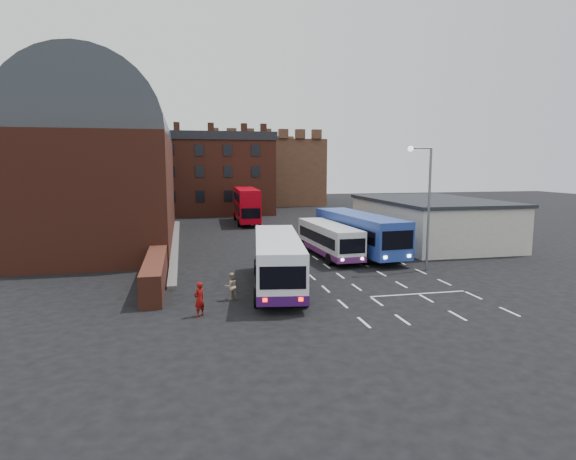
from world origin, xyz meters
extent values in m
plane|color=black|center=(0.00, 0.00, 0.00)|extent=(180.00, 180.00, 0.00)
cube|color=#602B1E|center=(-15.50, 21.00, 5.00)|extent=(12.00, 28.00, 10.00)
cylinder|color=#1E2328|center=(-15.50, 21.00, 10.00)|extent=(12.00, 26.00, 12.00)
cube|color=#602B1E|center=(-10.20, 2.00, 0.90)|extent=(1.20, 10.00, 1.80)
cube|color=beige|center=(15.00, 14.00, 2.00)|extent=(10.00, 16.00, 4.00)
cube|color=#282B30|center=(15.00, 14.00, 4.10)|extent=(10.40, 16.40, 0.30)
cube|color=brown|center=(-6.00, 46.00, 5.50)|extent=(22.00, 10.00, 11.00)
cube|color=brown|center=(6.00, 66.00, 6.00)|extent=(22.00, 22.00, 12.00)
cube|color=white|center=(-2.79, 0.23, 1.84)|extent=(4.31, 11.84, 2.63)
cube|color=black|center=(-2.79, 0.23, 2.00)|extent=(4.19, 10.66, 0.95)
cylinder|color=black|center=(-3.55, 4.07, 0.53)|extent=(0.45, 1.08, 1.05)
cylinder|color=black|center=(-4.70, -3.64, 0.53)|extent=(0.45, 1.08, 1.05)
cylinder|color=black|center=(-0.95, 3.68, 0.53)|extent=(0.45, 1.08, 1.05)
cylinder|color=black|center=(-2.10, -4.02, 0.53)|extent=(0.45, 1.08, 1.05)
cube|color=silver|center=(3.22, 9.05, 1.58)|extent=(2.75, 10.03, 2.26)
cube|color=black|center=(3.22, 9.05, 1.72)|extent=(2.75, 8.84, 0.81)
cylinder|color=black|center=(4.50, 5.95, 0.45)|extent=(0.30, 0.91, 0.90)
cylinder|color=black|center=(4.17, 12.63, 0.45)|extent=(0.30, 0.91, 0.90)
cylinder|color=black|center=(2.25, 5.84, 0.45)|extent=(0.30, 0.91, 0.90)
cylinder|color=black|center=(1.92, 12.52, 0.45)|extent=(0.30, 0.91, 0.90)
cube|color=#26439F|center=(6.00, 9.56, 1.99)|extent=(4.04, 12.75, 2.85)
cube|color=black|center=(6.00, 9.56, 2.17)|extent=(3.99, 11.57, 1.03)
cylinder|color=black|center=(7.80, 5.73, 0.57)|extent=(0.43, 1.17, 1.14)
cylinder|color=black|center=(6.99, 14.12, 0.57)|extent=(0.43, 1.17, 1.14)
cylinder|color=black|center=(4.97, 5.45, 0.57)|extent=(0.43, 1.17, 1.14)
cylinder|color=black|center=(4.15, 13.85, 0.57)|extent=(0.43, 1.17, 1.14)
cube|color=#BF0010|center=(-0.42, 33.02, 2.48)|extent=(3.00, 11.25, 3.95)
cube|color=black|center=(-0.42, 33.02, 1.93)|extent=(3.01, 10.05, 0.91)
cylinder|color=black|center=(0.70, 29.42, 0.51)|extent=(0.33, 1.03, 1.01)
cylinder|color=black|center=(1.01, 36.92, 0.51)|extent=(0.33, 1.03, 1.01)
cylinder|color=black|center=(-1.83, 29.53, 0.51)|extent=(0.33, 1.03, 1.01)
cylinder|color=black|center=(-1.52, 37.02, 0.51)|extent=(0.33, 1.03, 1.01)
cylinder|color=slate|center=(8.60, 2.68, 4.34)|extent=(0.17, 0.17, 8.68)
cylinder|color=slate|center=(7.84, 2.73, 8.68)|extent=(1.52, 0.20, 0.11)
sphere|color=#FFF2CC|center=(7.08, 2.77, 8.63)|extent=(0.39, 0.39, 0.39)
imported|color=maroon|center=(-7.72, -4.52, 0.88)|extent=(0.76, 0.74, 1.76)
imported|color=tan|center=(-5.87, -1.89, 0.78)|extent=(0.88, 0.77, 1.56)
camera|label=1|loc=(-8.36, -28.26, 7.60)|focal=30.00mm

